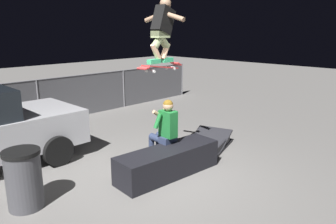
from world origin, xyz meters
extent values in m
plane|color=slate|center=(0.00, 0.00, 0.00)|extent=(40.00, 40.00, 0.00)
cube|color=black|center=(0.17, 0.01, 0.25)|extent=(2.09, 0.78, 0.51)
cube|color=#2D3856|center=(0.41, 0.25, 0.57)|extent=(0.32, 0.20, 0.12)
cube|color=#1E7233|center=(0.41, 0.25, 0.88)|extent=(0.23, 0.36, 0.50)
sphere|color=tan|center=(0.41, 0.25, 1.23)|extent=(0.20, 0.20, 0.20)
sphere|color=brown|center=(0.41, 0.25, 1.25)|extent=(0.19, 0.19, 0.19)
cylinder|color=#1E7233|center=(0.22, 0.33, 0.95)|extent=(0.20, 0.10, 0.29)
cylinder|color=tan|center=(0.31, 0.42, 1.05)|extent=(0.24, 0.09, 0.19)
cylinder|color=#1E7233|center=(0.62, 0.29, 0.95)|extent=(0.20, 0.10, 0.29)
cylinder|color=tan|center=(0.55, 0.40, 1.05)|extent=(0.24, 0.09, 0.19)
cylinder|color=#2D3856|center=(0.34, 0.46, 0.55)|extent=(0.17, 0.41, 0.14)
cylinder|color=#2D3856|center=(0.36, 0.66, 0.27)|extent=(0.11, 0.11, 0.47)
cube|color=black|center=(0.36, 0.71, 0.04)|extent=(0.12, 0.27, 0.08)
cylinder|color=#2D3856|center=(0.52, 0.44, 0.55)|extent=(0.17, 0.41, 0.14)
cylinder|color=#2D3856|center=(0.53, 0.64, 0.27)|extent=(0.11, 0.11, 0.47)
cube|color=black|center=(0.54, 0.69, 0.04)|extent=(0.12, 0.27, 0.08)
cube|color=#B72D2D|center=(0.30, 0.33, 1.95)|extent=(0.81, 0.27, 0.12)
cube|color=#B72D2D|center=(0.75, 0.37, 1.97)|extent=(0.13, 0.21, 0.07)
cube|color=#B72D2D|center=(-0.15, 0.29, 1.97)|extent=(0.14, 0.21, 0.04)
cube|color=#99999E|center=(0.58, 0.35, 1.93)|extent=(0.08, 0.16, 0.04)
cylinder|color=white|center=(0.57, 0.44, 1.90)|extent=(0.06, 0.03, 0.05)
cylinder|color=white|center=(0.59, 0.26, 1.90)|extent=(0.06, 0.03, 0.05)
cube|color=#99999E|center=(0.02, 0.30, 1.93)|extent=(0.08, 0.16, 0.04)
cylinder|color=white|center=(0.01, 0.39, 1.90)|extent=(0.06, 0.03, 0.05)
cylinder|color=white|center=(0.03, 0.21, 1.90)|extent=(0.06, 0.03, 0.05)
cube|color=#2D9E66|center=(0.48, 0.34, 2.06)|extent=(0.27, 0.12, 0.08)
cube|color=#2D9E66|center=(0.12, 0.31, 2.06)|extent=(0.27, 0.12, 0.08)
cylinder|color=tan|center=(0.43, 0.34, 2.22)|extent=(0.24, 0.12, 0.31)
cylinder|color=#76825A|center=(0.36, 0.33, 2.42)|extent=(0.34, 0.16, 0.33)
cylinder|color=tan|center=(0.18, 0.32, 2.22)|extent=(0.24, 0.12, 0.31)
cylinder|color=#76825A|center=(0.25, 0.32, 2.42)|extent=(0.34, 0.16, 0.33)
cube|color=#76825A|center=(0.30, 0.33, 2.52)|extent=(0.32, 0.23, 0.12)
cube|color=black|center=(0.38, 0.33, 2.76)|extent=(0.47, 0.26, 0.52)
sphere|color=tan|center=(0.44, 0.34, 3.04)|extent=(0.20, 0.20, 0.20)
cylinder|color=tan|center=(0.38, 0.56, 2.82)|extent=(0.12, 0.45, 0.19)
cylinder|color=tan|center=(0.42, 0.12, 2.82)|extent=(0.12, 0.45, 0.19)
cube|color=#28282D|center=(1.81, 0.37, 0.03)|extent=(1.47, 1.18, 0.06)
cube|color=#28282D|center=(1.81, 0.37, 0.11)|extent=(1.42, 1.16, 0.41)
cube|color=#28282D|center=(1.81, 0.77, 0.10)|extent=(1.11, 0.39, 0.19)
cube|color=#28282D|center=(1.81, -0.02, 0.10)|extent=(1.11, 0.39, 0.19)
cylinder|color=#47474C|center=(-2.13, 0.75, 0.42)|extent=(0.51, 0.51, 0.85)
cylinder|color=black|center=(-2.13, 0.75, 0.88)|extent=(0.54, 0.54, 0.06)
cylinder|color=slate|center=(0.00, 4.89, 0.63)|extent=(0.05, 0.05, 1.26)
cylinder|color=slate|center=(3.00, 4.89, 0.63)|extent=(0.05, 0.05, 1.26)
cylinder|color=slate|center=(6.00, 4.89, 0.63)|extent=(0.05, 0.05, 1.26)
cylinder|color=slate|center=(0.00, 4.89, 1.26)|extent=(12.00, 0.04, 0.04)
cube|color=#59595E|center=(0.00, 4.89, 0.63)|extent=(12.00, 0.01, 1.26)
cylinder|color=black|center=(-1.02, 3.58, 0.30)|extent=(0.60, 0.22, 0.60)
cylinder|color=black|center=(-1.03, 1.88, 0.30)|extent=(0.60, 0.22, 0.60)
camera|label=1|loc=(-3.79, -3.85, 2.61)|focal=34.71mm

